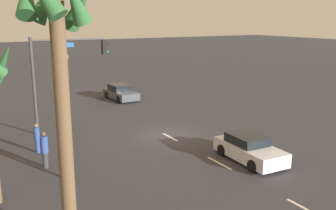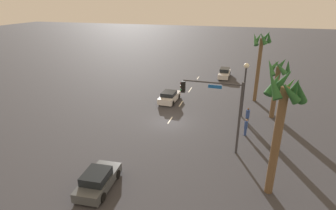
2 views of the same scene
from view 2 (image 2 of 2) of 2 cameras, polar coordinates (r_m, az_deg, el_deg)
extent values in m
plane|color=#333338|center=(29.24, 0.20, -3.59)|extent=(220.00, 220.00, 0.00)
cube|color=silver|center=(45.79, 6.32, 5.68)|extent=(1.84, 0.14, 0.01)
cube|color=silver|center=(39.67, 4.70, 3.23)|extent=(2.43, 0.14, 0.01)
cube|color=silver|center=(34.25, 2.74, 0.26)|extent=(2.01, 0.14, 0.01)
cube|color=silver|center=(29.65, 0.44, -3.21)|extent=(1.81, 0.14, 0.01)
cube|color=silver|center=(34.88, 0.31, 1.60)|extent=(4.27, 2.02, 0.73)
cube|color=black|center=(34.45, 0.18, 2.42)|extent=(2.09, 1.70, 0.49)
cylinder|color=black|center=(36.37, -0.35, 2.11)|extent=(0.65, 0.25, 0.64)
cylinder|color=black|center=(35.88, 2.27, 1.81)|extent=(0.65, 0.25, 0.64)
cylinder|color=black|center=(34.07, -1.76, 0.73)|extent=(0.65, 0.25, 0.64)
cylinder|color=black|center=(33.55, 1.02, 0.39)|extent=(0.65, 0.25, 0.64)
cube|color=#474C51|center=(20.28, -14.40, -15.29)|extent=(4.21, 2.07, 0.66)
cube|color=black|center=(19.74, -14.89, -14.24)|extent=(2.06, 1.73, 0.58)
cylinder|color=black|center=(21.63, -14.96, -13.31)|extent=(0.65, 0.26, 0.64)
cylinder|color=black|center=(20.97, -10.59, -14.13)|extent=(0.65, 0.26, 0.64)
cylinder|color=black|center=(19.89, -18.38, -17.24)|extent=(0.65, 0.26, 0.64)
cylinder|color=black|center=(19.16, -13.65, -18.35)|extent=(0.65, 0.26, 0.64)
cube|color=silver|center=(46.81, 11.76, 6.37)|extent=(4.66, 1.76, 0.74)
cube|color=black|center=(46.92, 11.85, 7.24)|extent=(2.24, 1.52, 0.58)
cylinder|color=black|center=(45.43, 12.56, 5.57)|extent=(0.64, 0.23, 0.64)
cylinder|color=black|center=(45.55, 10.56, 5.77)|extent=(0.64, 0.23, 0.64)
cylinder|color=black|center=(48.20, 12.86, 6.46)|extent=(0.64, 0.23, 0.64)
cylinder|color=black|center=(48.32, 10.96, 6.64)|extent=(0.64, 0.23, 0.64)
cylinder|color=#38383D|center=(23.00, 14.78, -2.93)|extent=(0.20, 0.20, 6.34)
cylinder|color=#38383D|center=(22.17, 9.29, 4.66)|extent=(0.24, 4.80, 0.12)
cube|color=black|center=(22.76, 3.22, 3.85)|extent=(0.33, 0.33, 0.95)
sphere|color=#360503|center=(22.72, 2.80, 4.60)|extent=(0.20, 0.20, 0.20)
sphere|color=#392605|center=(22.81, 2.78, 3.88)|extent=(0.20, 0.20, 0.20)
sphere|color=green|center=(22.90, 2.77, 3.17)|extent=(0.20, 0.20, 0.20)
cube|color=#1959B2|center=(22.23, 9.86, 3.81)|extent=(0.07, 1.10, 0.28)
cylinder|color=#2D2D33|center=(30.76, 15.62, 2.43)|extent=(0.18, 0.18, 5.53)
sphere|color=#F2EACC|center=(29.95, 16.20, 7.94)|extent=(0.56, 0.56, 0.56)
cylinder|color=#333338|center=(29.65, 16.27, -3.30)|extent=(0.40, 0.40, 0.80)
cylinder|color=#2D478C|center=(29.32, 16.44, -1.82)|extent=(0.53, 0.53, 0.87)
sphere|color=brown|center=(29.11, 16.55, -0.82)|extent=(0.24, 0.24, 0.24)
cylinder|color=#2D478C|center=(27.42, 15.94, -5.47)|extent=(0.29, 0.29, 0.71)
cylinder|color=#2D478C|center=(27.10, 16.10, -4.06)|extent=(0.39, 0.39, 0.78)
sphere|color=#8C664C|center=(26.90, 16.21, -3.11)|extent=(0.21, 0.21, 0.21)
cylinder|color=brown|center=(31.58, 21.59, 2.37)|extent=(0.51, 0.51, 5.73)
cone|color=#2D6633|center=(29.99, 22.51, 7.32)|extent=(0.57, 1.54, 1.61)
cone|color=#2D6633|center=(30.68, 23.94, 7.36)|extent=(1.45, 0.91, 1.78)
cone|color=#2D6633|center=(31.36, 22.87, 8.04)|extent=(1.04, 1.26, 1.39)
cone|color=#2D6633|center=(31.26, 21.64, 7.85)|extent=(1.16, 1.34, 1.26)
cone|color=#2D6633|center=(30.33, 20.82, 7.42)|extent=(1.70, 1.24, 1.81)
cylinder|color=brown|center=(18.79, 21.79, -7.54)|extent=(0.53, 0.53, 7.55)
cone|color=#235628|center=(16.74, 24.18, 2.51)|extent=(0.81, 1.47, 1.45)
cone|color=#235628|center=(17.02, 26.02, 2.63)|extent=(1.52, 1.32, 1.75)
cone|color=#235628|center=(17.73, 25.15, 3.41)|extent=(1.15, 0.94, 1.35)
cone|color=#235628|center=(18.02, 23.08, 4.84)|extent=(0.69, 1.33, 1.57)
cone|color=#235628|center=(17.75, 21.37, 4.11)|extent=(1.48, 1.31, 1.53)
cone|color=#235628|center=(16.78, 21.37, 3.93)|extent=(1.54, 1.28, 1.71)
cylinder|color=brown|center=(35.93, 18.42, 6.85)|extent=(0.45, 0.45, 7.96)
cone|color=#2D6633|center=(34.50, 19.41, 13.06)|extent=(0.71, 1.24, 1.54)
cone|color=#2D6633|center=(35.03, 20.46, 13.23)|extent=(1.46, 0.90, 1.55)
cone|color=#2D6633|center=(35.78, 19.99, 13.44)|extent=(1.28, 1.37, 1.55)
cone|color=#2D6633|center=(35.68, 18.50, 13.24)|extent=(1.16, 1.24, 1.37)
cone|color=#2D6633|center=(34.92, 17.90, 13.04)|extent=(1.61, 1.04, 1.59)
cylinder|color=brown|center=(25.02, 22.48, -2.87)|extent=(0.52, 0.52, 5.56)
cone|color=#38702D|center=(23.49, 23.86, 2.97)|extent=(0.73, 1.16, 1.36)
cone|color=#38702D|center=(23.74, 25.40, 3.19)|extent=(1.73, 1.32, 1.57)
cone|color=#38702D|center=(24.31, 25.39, 3.07)|extent=(1.43, 0.71, 1.77)
cone|color=#38702D|center=(24.86, 24.04, 3.64)|extent=(1.06, 1.42, 1.75)
cone|color=#38702D|center=(24.64, 22.21, 3.69)|extent=(1.30, 1.51, 1.56)
cone|color=#38702D|center=(24.27, 21.70, 3.83)|extent=(1.66, 1.15, 1.43)
cone|color=#38702D|center=(23.50, 22.49, 3.56)|extent=(1.19, 1.19, 1.44)
camera|label=1|loc=(46.35, 22.07, 13.93)|focal=40.19mm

